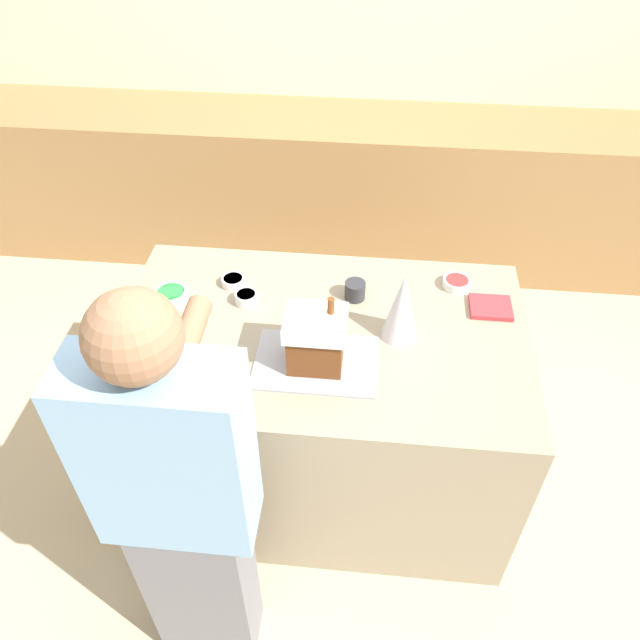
{
  "coord_description": "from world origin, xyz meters",
  "views": [
    {
      "loc": [
        0.17,
        -1.71,
        2.56
      ],
      "look_at": [
        -0.0,
        0.0,
        0.98
      ],
      "focal_mm": 35.0,
      "sensor_mm": 36.0,
      "label": 1
    }
  ],
  "objects_px": {
    "decorative_tree": "(402,307)",
    "candy_bowl_beside_tree": "(233,281)",
    "gingerbread_house": "(315,339)",
    "cookbook": "(491,307)",
    "candy_bowl_near_tray_left": "(171,295)",
    "mug": "(355,290)",
    "candy_bowl_front_corner": "(246,298)",
    "baking_tray": "(315,362)",
    "candy_bowl_behind_tray": "(457,283)",
    "person": "(183,508)"
  },
  "relations": [
    {
      "from": "cookbook",
      "to": "person",
      "type": "bearing_deg",
      "value": -135.89
    },
    {
      "from": "baking_tray",
      "to": "person",
      "type": "bearing_deg",
      "value": -119.01
    },
    {
      "from": "gingerbread_house",
      "to": "cookbook",
      "type": "distance_m",
      "value": 0.76
    },
    {
      "from": "gingerbread_house",
      "to": "person",
      "type": "height_order",
      "value": "person"
    },
    {
      "from": "candy_bowl_near_tray_left",
      "to": "cookbook",
      "type": "relative_size",
      "value": 0.82
    },
    {
      "from": "baking_tray",
      "to": "candy_bowl_near_tray_left",
      "type": "xyz_separation_m",
      "value": [
        -0.61,
        0.29,
        0.02
      ]
    },
    {
      "from": "gingerbread_house",
      "to": "mug",
      "type": "height_order",
      "value": "gingerbread_house"
    },
    {
      "from": "candy_bowl_front_corner",
      "to": "candy_bowl_behind_tray",
      "type": "bearing_deg",
      "value": 12.53
    },
    {
      "from": "decorative_tree",
      "to": "candy_bowl_front_corner",
      "type": "relative_size",
      "value": 3.16
    },
    {
      "from": "decorative_tree",
      "to": "cookbook",
      "type": "height_order",
      "value": "decorative_tree"
    },
    {
      "from": "baking_tray",
      "to": "candy_bowl_behind_tray",
      "type": "relative_size",
      "value": 3.86
    },
    {
      "from": "baking_tray",
      "to": "gingerbread_house",
      "type": "bearing_deg",
      "value": 28.37
    },
    {
      "from": "candy_bowl_front_corner",
      "to": "candy_bowl_beside_tree",
      "type": "distance_m",
      "value": 0.13
    },
    {
      "from": "gingerbread_house",
      "to": "candy_bowl_front_corner",
      "type": "height_order",
      "value": "gingerbread_house"
    },
    {
      "from": "cookbook",
      "to": "mug",
      "type": "bearing_deg",
      "value": 178.16
    },
    {
      "from": "baking_tray",
      "to": "cookbook",
      "type": "relative_size",
      "value": 2.71
    },
    {
      "from": "candy_bowl_behind_tray",
      "to": "candy_bowl_beside_tree",
      "type": "relative_size",
      "value": 1.2
    },
    {
      "from": "gingerbread_house",
      "to": "candy_bowl_near_tray_left",
      "type": "distance_m",
      "value": 0.68
    },
    {
      "from": "decorative_tree",
      "to": "person",
      "type": "height_order",
      "value": "person"
    },
    {
      "from": "baking_tray",
      "to": "cookbook",
      "type": "distance_m",
      "value": 0.75
    },
    {
      "from": "candy_bowl_behind_tray",
      "to": "candy_bowl_beside_tree",
      "type": "xyz_separation_m",
      "value": [
        -0.92,
        -0.08,
        -0.0
      ]
    },
    {
      "from": "decorative_tree",
      "to": "candy_bowl_beside_tree",
      "type": "relative_size",
      "value": 2.97
    },
    {
      "from": "candy_bowl_front_corner",
      "to": "candy_bowl_beside_tree",
      "type": "xyz_separation_m",
      "value": [
        -0.08,
        0.11,
        -0.01
      ]
    },
    {
      "from": "cookbook",
      "to": "mug",
      "type": "height_order",
      "value": "mug"
    },
    {
      "from": "gingerbread_house",
      "to": "decorative_tree",
      "type": "distance_m",
      "value": 0.35
    },
    {
      "from": "person",
      "to": "mug",
      "type": "bearing_deg",
      "value": 65.11
    },
    {
      "from": "candy_bowl_near_tray_left",
      "to": "mug",
      "type": "distance_m",
      "value": 0.74
    },
    {
      "from": "mug",
      "to": "candy_bowl_near_tray_left",
      "type": "bearing_deg",
      "value": -172.85
    },
    {
      "from": "candy_bowl_beside_tree",
      "to": "baking_tray",
      "type": "bearing_deg",
      "value": -47.0
    },
    {
      "from": "baking_tray",
      "to": "candy_bowl_front_corner",
      "type": "bearing_deg",
      "value": 135.33
    },
    {
      "from": "candy_bowl_front_corner",
      "to": "cookbook",
      "type": "bearing_deg",
      "value": 3.43
    },
    {
      "from": "decorative_tree",
      "to": "mug",
      "type": "distance_m",
      "value": 0.29
    },
    {
      "from": "decorative_tree",
      "to": "candy_bowl_near_tray_left",
      "type": "relative_size",
      "value": 2.13
    },
    {
      "from": "mug",
      "to": "person",
      "type": "relative_size",
      "value": 0.05
    },
    {
      "from": "decorative_tree",
      "to": "candy_bowl_front_corner",
      "type": "distance_m",
      "value": 0.63
    },
    {
      "from": "candy_bowl_behind_tray",
      "to": "mug",
      "type": "height_order",
      "value": "mug"
    },
    {
      "from": "candy_bowl_front_corner",
      "to": "candy_bowl_beside_tree",
      "type": "bearing_deg",
      "value": 125.29
    },
    {
      "from": "candy_bowl_beside_tree",
      "to": "person",
      "type": "bearing_deg",
      "value": -87.22
    },
    {
      "from": "candy_bowl_front_corner",
      "to": "mug",
      "type": "xyz_separation_m",
      "value": [
        0.43,
        0.08,
        0.01
      ]
    },
    {
      "from": "decorative_tree",
      "to": "cookbook",
      "type": "distance_m",
      "value": 0.43
    },
    {
      "from": "gingerbread_house",
      "to": "candy_bowl_front_corner",
      "type": "relative_size",
      "value": 3.09
    },
    {
      "from": "candy_bowl_beside_tree",
      "to": "candy_bowl_behind_tray",
      "type": "bearing_deg",
      "value": 4.99
    },
    {
      "from": "baking_tray",
      "to": "person",
      "type": "xyz_separation_m",
      "value": [
        -0.33,
        -0.6,
        -0.04
      ]
    },
    {
      "from": "candy_bowl_beside_tree",
      "to": "person",
      "type": "relative_size",
      "value": 0.06
    },
    {
      "from": "baking_tray",
      "to": "mug",
      "type": "distance_m",
      "value": 0.4
    },
    {
      "from": "mug",
      "to": "candy_bowl_beside_tree",
      "type": "bearing_deg",
      "value": 176.41
    },
    {
      "from": "candy_bowl_near_tray_left",
      "to": "cookbook",
      "type": "distance_m",
      "value": 1.27
    },
    {
      "from": "gingerbread_house",
      "to": "cookbook",
      "type": "xyz_separation_m",
      "value": [
        0.66,
        0.36,
        -0.11
      ]
    },
    {
      "from": "person",
      "to": "gingerbread_house",
      "type": "bearing_deg",
      "value": 60.97
    },
    {
      "from": "baking_tray",
      "to": "candy_bowl_beside_tree",
      "type": "xyz_separation_m",
      "value": [
        -0.38,
        0.41,
        0.02
      ]
    }
  ]
}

